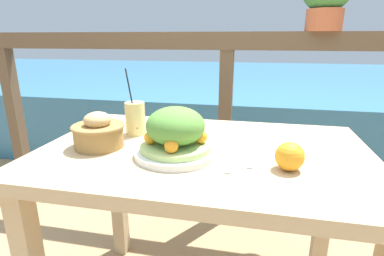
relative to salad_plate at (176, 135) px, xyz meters
The scene contains 9 objects.
patio_table 0.20m from the salad_plate, 48.84° to the left, with size 1.06×0.70×0.71m.
railing_fence 0.79m from the salad_plate, 84.70° to the left, with size 2.80×0.08×1.08m.
sea_backdrop 3.32m from the salad_plate, 88.73° to the left, with size 12.00×4.00×0.59m.
salad_plate is the anchor object (origin of this frame).
drink_glass 0.27m from the salad_plate, 138.78° to the left, with size 0.07×0.07×0.24m.
bread_basket 0.27m from the salad_plate, behind, with size 0.17×0.17×0.12m.
fork 0.17m from the salad_plate, ahead, with size 0.03×0.18×0.00m.
knife 0.24m from the salad_plate, ahead, with size 0.03×0.18×0.00m.
orange_near_basket 0.33m from the salad_plate, ahead, with size 0.08×0.08×0.08m.
Camera 1 is at (0.15, -0.91, 1.05)m, focal length 28.00 mm.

